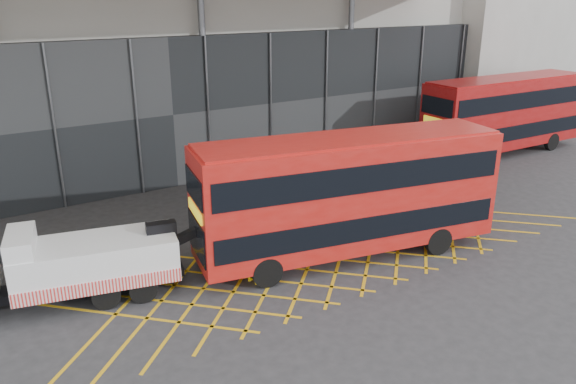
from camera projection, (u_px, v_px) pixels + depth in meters
ground_plane at (242, 277)px, 21.18m from camera, size 120.00×120.00×0.00m
road_markings at (328, 252)px, 23.20m from camera, size 24.76×7.16×0.01m
construction_building at (122, 13)px, 33.74m from camera, size 55.00×23.97×18.00m
recovery_truck at (46, 264)px, 18.86m from camera, size 9.56×3.98×3.32m
bus_towed at (348, 192)px, 22.07m from camera, size 12.50×5.11×4.97m
bus_second at (505, 112)px, 36.67m from camera, size 12.43×3.30×5.02m
worker at (253, 258)px, 20.51m from camera, size 0.68×0.84×1.98m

